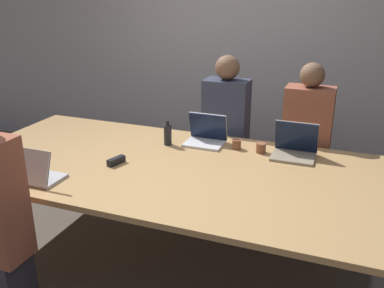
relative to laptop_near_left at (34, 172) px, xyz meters
name	(u,v)px	position (x,y,z in m)	size (l,w,h in m)	color
ground_plane	(171,253)	(0.73, 0.58, -0.83)	(24.00, 24.00, 0.00)	brown
curtain_wall	(241,44)	(0.73, 2.52, 0.57)	(12.00, 0.06, 2.80)	#ADADB2
conference_table	(170,172)	(0.73, 0.58, -0.12)	(3.22, 1.54, 0.76)	tan
laptop_near_left	(34,172)	(0.00, 0.00, 0.00)	(0.32, 0.24, 0.24)	#B7B7BC
laptop_far_center	(206,135)	(0.82, 1.12, 0.00)	(0.32, 0.25, 0.25)	silver
person_far_center	(226,135)	(0.86, 1.57, -0.14)	(0.40, 0.24, 1.43)	#2D2D38
cup_far_center	(237,144)	(1.09, 1.08, -0.03)	(0.07, 0.07, 0.08)	brown
bottle_far_center	(168,134)	(0.54, 0.97, 0.02)	(0.06, 0.06, 0.21)	black
laptop_far_right	(295,147)	(1.55, 1.10, 0.01)	(0.33, 0.27, 0.27)	gray
person_far_right	(305,147)	(1.59, 1.54, -0.15)	(0.40, 0.24, 1.41)	#2D2D38
cup_far_right	(261,148)	(1.29, 1.07, -0.03)	(0.08, 0.08, 0.08)	brown
stapler	(116,161)	(0.35, 0.46, -0.05)	(0.08, 0.16, 0.05)	black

